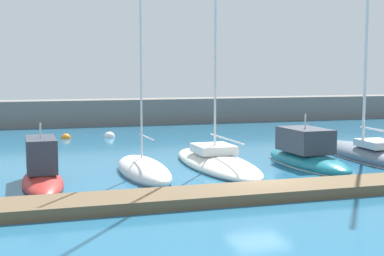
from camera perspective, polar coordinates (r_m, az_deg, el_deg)
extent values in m
plane|color=#236084|center=(24.12, 7.07, -6.22)|extent=(120.00, 120.00, 0.00)
cube|color=brown|center=(22.50, 8.93, -6.59)|extent=(33.64, 2.36, 0.43)
cube|color=slate|center=(52.97, -6.43, 1.76)|extent=(108.00, 3.31, 2.42)
ellipsoid|color=#B72D28|center=(25.22, -15.53, -5.63)|extent=(1.91, 6.08, 0.90)
cube|color=#333842|center=(25.67, -15.67, -2.68)|extent=(1.36, 2.86, 1.53)
cube|color=black|center=(25.90, -15.71, -2.09)|extent=(1.20, 0.73, 0.85)
cylinder|color=silver|center=(25.53, -15.74, -0.23)|extent=(0.08, 0.08, 0.68)
ellipsoid|color=white|center=(26.68, -5.16, -4.52)|extent=(2.39, 6.89, 1.21)
cylinder|color=silver|center=(26.55, -5.45, 9.16)|extent=(0.10, 0.10, 11.46)
cylinder|color=silver|center=(25.71, -4.79, -0.99)|extent=(0.19, 2.56, 0.07)
ellipsoid|color=silver|center=(28.99, 2.57, -3.75)|extent=(3.19, 10.10, 1.01)
cylinder|color=silver|center=(27.43, 3.66, -1.16)|extent=(0.18, 4.52, 0.08)
cube|color=silver|center=(29.25, 2.30, -2.21)|extent=(2.04, 2.32, 0.46)
ellipsoid|color=#19707F|center=(29.88, 12.12, -3.50)|extent=(2.63, 7.44, 1.00)
ellipsoid|color=silver|center=(29.91, 12.11, -3.89)|extent=(2.65, 7.52, 0.12)
cube|color=#333842|center=(29.97, 11.87, -1.24)|extent=(2.12, 3.15, 1.29)
cube|color=black|center=(30.63, 11.09, -0.71)|extent=(1.82, 0.84, 0.72)
cylinder|color=silver|center=(29.86, 11.91, 0.73)|extent=(0.08, 0.08, 0.78)
ellipsoid|color=slate|center=(32.95, 18.11, -2.68)|extent=(2.96, 10.05, 1.09)
ellipsoid|color=silver|center=(32.99, 18.10, -3.14)|extent=(2.99, 10.15, 0.12)
cylinder|color=silver|center=(31.96, 19.13, -0.21)|extent=(0.28, 3.52, 0.12)
cube|color=silver|center=(32.10, 19.01, -1.59)|extent=(1.79, 2.33, 0.40)
sphere|color=orange|center=(42.15, -13.19, -1.09)|extent=(0.76, 0.76, 0.76)
sphere|color=white|center=(42.30, -8.73, -0.98)|extent=(0.88, 0.88, 0.88)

